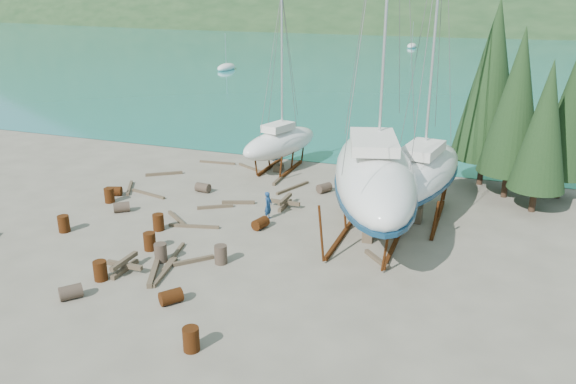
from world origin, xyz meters
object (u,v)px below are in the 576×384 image
(small_sailboat_shore, at_px, (280,142))
(worker, at_px, (268,206))
(large_sailboat_far, at_px, (422,173))
(large_sailboat_near, at_px, (374,173))

(small_sailboat_shore, height_order, worker, small_sailboat_shore)
(large_sailboat_far, relative_size, worker, 10.25)
(large_sailboat_far, xyz_separation_m, worker, (-7.68, -2.96, -1.84))
(small_sailboat_shore, bearing_deg, worker, -56.42)
(worker, bearing_deg, small_sailboat_shore, 21.17)
(large_sailboat_near, xyz_separation_m, worker, (-5.77, 0.23, -2.55))
(large_sailboat_far, bearing_deg, small_sailboat_shore, 159.82)
(large_sailboat_near, bearing_deg, small_sailboat_shore, 117.50)
(small_sailboat_shore, relative_size, worker, 7.56)
(large_sailboat_near, relative_size, worker, 13.21)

